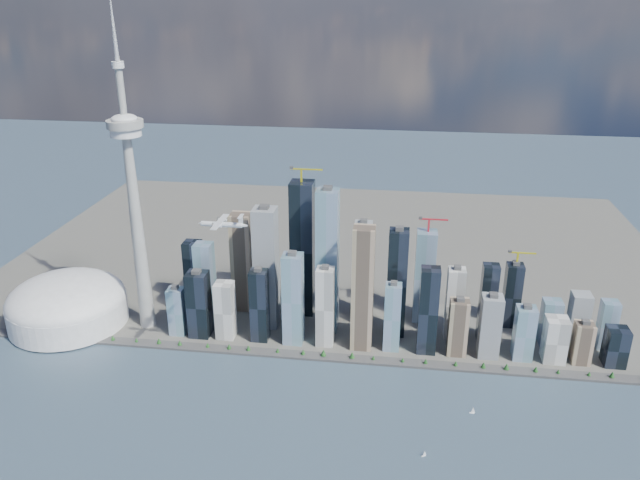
# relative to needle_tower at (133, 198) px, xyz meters

# --- Properties ---
(ground) EXTENTS (4000.00, 4000.00, 0.00)m
(ground) POSITION_rel_needle_tower_xyz_m (300.00, -310.00, -235.84)
(ground) COLOR #2E4251
(ground) RESTS_ON ground
(seawall) EXTENTS (1100.00, 22.00, 4.00)m
(seawall) POSITION_rel_needle_tower_xyz_m (300.00, -60.00, -233.84)
(seawall) COLOR #383838
(seawall) RESTS_ON ground
(land) EXTENTS (1400.00, 900.00, 3.00)m
(land) POSITION_rel_needle_tower_xyz_m (300.00, 390.00, -234.34)
(land) COLOR #4C4C47
(land) RESTS_ON ground
(shoreline_trees) EXTENTS (960.53, 7.20, 8.80)m
(shoreline_trees) POSITION_rel_needle_tower_xyz_m (300.00, -60.00, -227.06)
(shoreline_trees) COLOR #3F2D1E
(shoreline_trees) RESTS_ON seawall
(skyscraper_cluster) EXTENTS (736.00, 142.00, 270.64)m
(skyscraper_cluster) POSITION_rel_needle_tower_xyz_m (359.61, 26.82, -151.59)
(skyscraper_cluster) COLOR black
(skyscraper_cluster) RESTS_ON land
(needle_tower) EXTENTS (56.00, 56.00, 550.50)m
(needle_tower) POSITION_rel_needle_tower_xyz_m (0.00, 0.00, 0.00)
(needle_tower) COLOR gray
(needle_tower) RESTS_ON land
(dome_stadium) EXTENTS (200.00, 200.00, 86.00)m
(dome_stadium) POSITION_rel_needle_tower_xyz_m (-140.00, -10.00, -196.40)
(dome_stadium) COLOR silver
(dome_stadium) RESTS_ON land
(airplane) EXTENTS (68.62, 60.55, 16.79)m
(airplane) POSITION_rel_needle_tower_xyz_m (190.41, -145.35, 18.40)
(airplane) COLOR silver
(airplane) RESTS_ON ground
(sailboat_west) EXTENTS (6.02, 3.60, 8.56)m
(sailboat_west) POSITION_rel_needle_tower_xyz_m (472.12, -266.04, -233.09)
(sailboat_west) COLOR white
(sailboat_west) RESTS_ON ground
(sailboat_east) EXTENTS (7.68, 2.36, 10.66)m
(sailboat_east) POSITION_rel_needle_tower_xyz_m (540.34, -170.15, -232.42)
(sailboat_east) COLOR white
(sailboat_east) RESTS_ON ground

